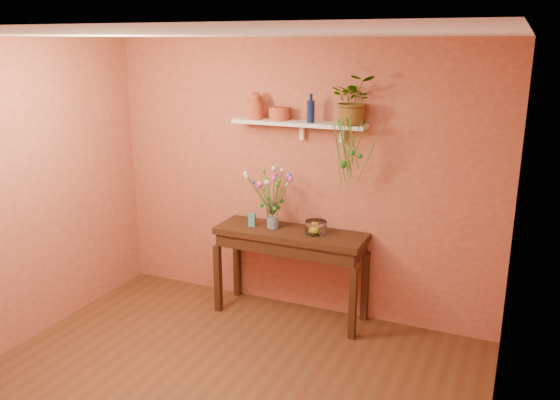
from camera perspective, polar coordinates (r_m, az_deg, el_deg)
room at (r=3.89m, az=-9.26°, el=-4.23°), size 4.04×4.04×2.70m
sideboard at (r=5.53m, az=1.06°, el=-4.38°), size 1.47×0.47×0.90m
wall_shelf at (r=5.36m, az=2.01°, el=7.66°), size 1.30×0.24×0.19m
terracotta_jug at (r=5.51m, az=-2.52°, el=9.39°), size 0.19×0.19×0.26m
terracotta_pot at (r=5.45m, az=-0.06°, el=8.68°), size 0.20×0.20×0.12m
blue_bottle at (r=5.27m, az=3.12°, el=8.94°), size 0.09×0.09×0.26m
spider_plant at (r=5.15m, az=7.44°, el=9.96°), size 0.49×0.46×0.45m
plant_fronds at (r=5.06m, az=6.98°, el=4.60°), size 0.46×0.35×0.67m
glass_vase at (r=5.54m, az=-0.75°, el=-1.79°), size 0.12×0.12×0.24m
bouquet at (r=5.44m, az=-0.91°, el=1.37°), size 0.47×0.45×0.46m
glass_bowl at (r=5.40m, az=3.63°, el=-2.82°), size 0.21×0.21×0.12m
lemon at (r=5.41m, az=3.53°, el=-2.96°), size 0.07×0.07×0.07m
carton at (r=5.61m, az=-2.85°, el=-2.00°), size 0.08×0.06×0.13m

